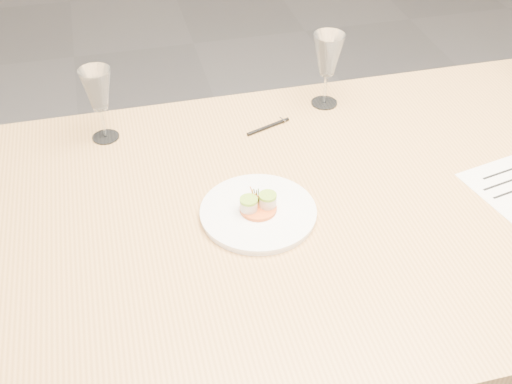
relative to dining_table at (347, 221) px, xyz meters
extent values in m
cube|color=tan|center=(0.00, 0.00, 0.05)|extent=(2.40, 1.00, 0.04)
cylinder|color=white|center=(-0.21, -0.01, 0.07)|extent=(0.25, 0.25, 0.01)
cylinder|color=white|center=(-0.21, -0.01, 0.08)|extent=(0.25, 0.25, 0.01)
cylinder|color=orange|center=(-0.21, -0.01, 0.09)|extent=(0.08, 0.08, 0.01)
cylinder|color=beige|center=(-0.23, -0.01, 0.10)|extent=(0.04, 0.04, 0.02)
cylinder|color=beige|center=(-0.19, 0.00, 0.10)|extent=(0.04, 0.04, 0.02)
cylinder|color=#91BB34|center=(-0.23, -0.01, 0.12)|extent=(0.04, 0.04, 0.01)
cylinder|color=#91BB34|center=(-0.19, 0.00, 0.12)|extent=(0.04, 0.04, 0.01)
cylinder|color=tan|center=(-0.16, -0.05, 0.08)|extent=(0.04, 0.04, 0.00)
cube|color=black|center=(0.37, 0.00, 0.07)|extent=(0.10, 0.03, 0.00)
cube|color=black|center=(0.38, -0.03, 0.07)|extent=(0.15, 0.04, 0.00)
cylinder|color=black|center=(-0.10, 0.32, 0.07)|extent=(0.12, 0.05, 0.01)
cube|color=silver|center=(-0.06, 0.33, 0.08)|extent=(0.01, 0.02, 0.00)
cylinder|color=white|center=(-0.51, 0.37, 0.07)|extent=(0.07, 0.07, 0.00)
cylinder|color=white|center=(-0.51, 0.37, 0.11)|extent=(0.01, 0.01, 0.08)
cone|color=white|center=(-0.51, 0.37, 0.21)|extent=(0.08, 0.08, 0.11)
cylinder|color=white|center=(0.07, 0.40, 0.07)|extent=(0.07, 0.07, 0.00)
cylinder|color=white|center=(0.07, 0.40, 0.11)|extent=(0.01, 0.01, 0.09)
cone|color=white|center=(0.07, 0.40, 0.21)|extent=(0.08, 0.08, 0.11)
camera|label=1|loc=(-0.47, -1.01, 0.99)|focal=45.00mm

